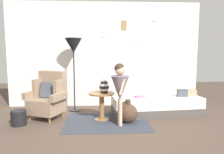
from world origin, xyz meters
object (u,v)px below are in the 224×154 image
object	(u,v)px
book_on_daybed	(140,97)
person_child	(120,86)
armchair	(48,97)
vase_striped	(104,87)
floor_lamp	(74,48)
side_table	(102,101)
demijohn_near	(128,113)
daybed	(156,105)
magazine_basket	(19,118)

from	to	relation	value
book_on_daybed	person_child	bearing A→B (deg)	-128.42
armchair	book_on_daybed	world-z (taller)	armchair
vase_striped	book_on_daybed	bearing A→B (deg)	19.52
floor_lamp	book_on_daybed	xyz separation A→B (m)	(1.45, -0.47, -1.04)
side_table	demijohn_near	size ratio (longest dim) A/B	1.21
armchair	person_child	bearing A→B (deg)	-20.99
daybed	side_table	distance (m)	1.27
demijohn_near	magazine_basket	distance (m)	2.07
side_table	vase_striped	xyz separation A→B (m)	(0.05, -0.01, 0.29)
person_child	magazine_basket	world-z (taller)	person_child
magazine_basket	vase_striped	bearing A→B (deg)	7.65
book_on_daybed	vase_striped	bearing A→B (deg)	-160.48
armchair	magazine_basket	bearing A→B (deg)	-135.84
demijohn_near	person_child	bearing A→B (deg)	-138.54
daybed	book_on_daybed	xyz separation A→B (m)	(-0.38, -0.10, 0.22)
side_table	book_on_daybed	size ratio (longest dim) A/B	2.55
book_on_daybed	magazine_basket	bearing A→B (deg)	-168.40
floor_lamp	person_child	world-z (taller)	floor_lamp
person_child	side_table	bearing A→B (deg)	134.02
floor_lamp	demijohn_near	bearing A→B (deg)	-39.08
magazine_basket	person_child	bearing A→B (deg)	-3.61
daybed	book_on_daybed	world-z (taller)	book_on_daybed
floor_lamp	demijohn_near	xyz separation A→B (m)	(1.14, -0.93, -1.26)
armchair	demijohn_near	bearing A→B (deg)	-14.04
magazine_basket	floor_lamp	bearing A→B (deg)	45.85
side_table	person_child	bearing A→B (deg)	-45.98
armchair	side_table	world-z (taller)	armchair
floor_lamp	book_on_daybed	distance (m)	1.85
daybed	magazine_basket	size ratio (longest dim) A/B	7.02
side_table	vase_striped	world-z (taller)	vase_striped
demijohn_near	floor_lamp	bearing A→B (deg)	140.92
vase_striped	magazine_basket	size ratio (longest dim) A/B	1.03
floor_lamp	vase_striped	bearing A→B (deg)	-47.22
book_on_daybed	floor_lamp	bearing A→B (deg)	162.14
armchair	book_on_daybed	bearing A→B (deg)	1.56
floor_lamp	demijohn_near	size ratio (longest dim) A/B	3.64
armchair	floor_lamp	size ratio (longest dim) A/B	0.58
vase_striped	book_on_daybed	distance (m)	0.86
armchair	vase_striped	bearing A→B (deg)	-10.67
daybed	vase_striped	world-z (taller)	vase_striped
vase_striped	floor_lamp	xyz separation A→B (m)	(-0.69, 0.74, 0.77)
side_table	person_child	distance (m)	0.60
side_table	vase_striped	size ratio (longest dim) A/B	1.93
armchair	vase_striped	distance (m)	1.21
daybed	armchair	bearing A→B (deg)	-176.25
floor_lamp	magazine_basket	bearing A→B (deg)	-134.15
floor_lamp	demijohn_near	distance (m)	1.94
armchair	demijohn_near	size ratio (longest dim) A/B	2.09
armchair	demijohn_near	distance (m)	1.69
floor_lamp	person_child	distance (m)	1.61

